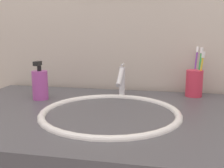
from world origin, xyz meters
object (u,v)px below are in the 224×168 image
object	(u,v)px
toothbrush_yellow	(201,71)
toothbrush_green	(199,68)
faucet	(121,80)
toothbrush_purple	(195,67)
soap_dispenser	(40,84)
toothbrush_cup	(194,83)

from	to	relation	value
toothbrush_yellow	toothbrush_green	bearing A→B (deg)	93.93
faucet	toothbrush_yellow	size ratio (longest dim) A/B	0.77
faucet	toothbrush_purple	bearing A→B (deg)	23.27
soap_dispenser	toothbrush_green	bearing A→B (deg)	17.41
faucet	toothbrush_green	size ratio (longest dim) A/B	0.71
soap_dispenser	faucet	bearing A→B (deg)	16.89
faucet	toothbrush_cup	bearing A→B (deg)	14.80
toothbrush_cup	toothbrush_purple	world-z (taller)	toothbrush_purple
faucet	soap_dispenser	xyz separation A→B (m)	(-0.30, -0.09, -0.01)
faucet	soap_dispenser	world-z (taller)	soap_dispenser
faucet	toothbrush_cup	distance (m)	0.29
toothbrush_green	soap_dispenser	world-z (taller)	toothbrush_green
toothbrush_purple	toothbrush_green	distance (m)	0.03
soap_dispenser	toothbrush_cup	bearing A→B (deg)	15.88
faucet	toothbrush_cup	xyz separation A→B (m)	(0.28, 0.08, -0.02)
faucet	toothbrush_yellow	distance (m)	0.31
toothbrush_cup	toothbrush_purple	distance (m)	0.08
toothbrush_cup	toothbrush_yellow	world-z (taller)	toothbrush_yellow
toothbrush_yellow	toothbrush_purple	distance (m)	0.06
toothbrush_green	soap_dispenser	xyz separation A→B (m)	(-0.61, -0.19, -0.05)
toothbrush_yellow	soap_dispenser	distance (m)	0.63
faucet	soap_dispenser	size ratio (longest dim) A/B	0.91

